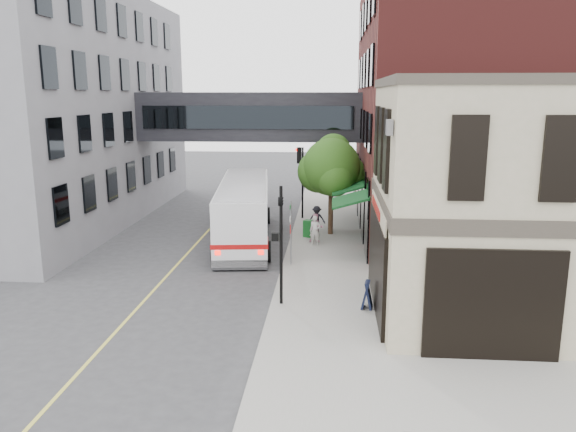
% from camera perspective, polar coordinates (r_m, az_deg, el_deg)
% --- Properties ---
extents(ground, '(120.00, 120.00, 0.00)m').
position_cam_1_polar(ground, '(19.74, -2.40, -11.31)').
color(ground, '#38383A').
rests_on(ground, ground).
extents(sidewalk_main, '(4.00, 60.00, 0.15)m').
position_cam_1_polar(sidewalk_main, '(32.90, 3.98, -1.50)').
color(sidewalk_main, gray).
rests_on(sidewalk_main, ground).
extents(corner_building, '(10.19, 8.12, 8.45)m').
position_cam_1_polar(corner_building, '(21.39, 22.82, 1.39)').
color(corner_building, tan).
rests_on(corner_building, ground).
extents(brick_building, '(13.76, 18.00, 14.00)m').
position_cam_1_polar(brick_building, '(33.86, 18.02, 10.16)').
color(brick_building, '#521B19').
rests_on(brick_building, ground).
extents(opposite_building, '(14.00, 24.00, 14.00)m').
position_cam_1_polar(opposite_building, '(39.03, -25.41, 9.81)').
color(opposite_building, slate).
rests_on(opposite_building, ground).
extents(skyway_bridge, '(14.00, 3.18, 3.00)m').
position_cam_1_polar(skyway_bridge, '(36.36, -3.83, 10.06)').
color(skyway_bridge, black).
rests_on(skyway_bridge, ground).
extents(traffic_signal_near, '(0.44, 0.22, 4.60)m').
position_cam_1_polar(traffic_signal_near, '(20.64, -0.80, -1.49)').
color(traffic_signal_near, black).
rests_on(traffic_signal_near, sidewalk_main).
extents(traffic_signal_far, '(0.53, 0.28, 4.50)m').
position_cam_1_polar(traffic_signal_far, '(35.31, 1.27, 4.87)').
color(traffic_signal_far, black).
rests_on(traffic_signal_far, sidewalk_main).
extents(street_sign_pole, '(0.08, 0.75, 3.00)m').
position_cam_1_polar(street_sign_pole, '(25.72, 0.29, -1.12)').
color(street_sign_pole, gray).
rests_on(street_sign_pole, sidewalk_main).
extents(street_tree, '(3.80, 3.20, 5.60)m').
position_cam_1_polar(street_tree, '(31.43, 4.42, 4.97)').
color(street_tree, '#382619').
rests_on(street_tree, sidewalk_main).
extents(lane_marking, '(0.12, 40.00, 0.01)m').
position_cam_1_polar(lane_marking, '(29.93, -9.65, -3.18)').
color(lane_marking, '#D8CC4C').
rests_on(lane_marking, ground).
extents(bus, '(3.94, 11.96, 3.16)m').
position_cam_1_polar(bus, '(30.86, -4.48, 0.80)').
color(bus, white).
rests_on(bus, ground).
extents(pedestrian_a, '(0.58, 0.39, 1.55)m').
position_cam_1_polar(pedestrian_a, '(29.31, 2.76, -1.49)').
color(pedestrian_a, silver).
rests_on(pedestrian_a, sidewalk_main).
extents(pedestrian_b, '(0.85, 0.72, 1.54)m').
position_cam_1_polar(pedestrian_b, '(29.92, 2.88, -1.22)').
color(pedestrian_b, pink).
rests_on(pedestrian_b, sidewalk_main).
extents(pedestrian_c, '(1.02, 0.64, 1.51)m').
position_cam_1_polar(pedestrian_c, '(32.13, 2.93, -0.30)').
color(pedestrian_c, black).
rests_on(pedestrian_c, sidewalk_main).
extents(newspaper_box, '(0.60, 0.57, 0.94)m').
position_cam_1_polar(newspaper_box, '(31.05, 2.08, -1.28)').
color(newspaper_box, '#155F22').
rests_on(newspaper_box, sidewalk_main).
extents(sandwich_board, '(0.45, 0.62, 1.03)m').
position_cam_1_polar(sandwich_board, '(21.06, 8.04, -7.93)').
color(sandwich_board, black).
rests_on(sandwich_board, sidewalk_main).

